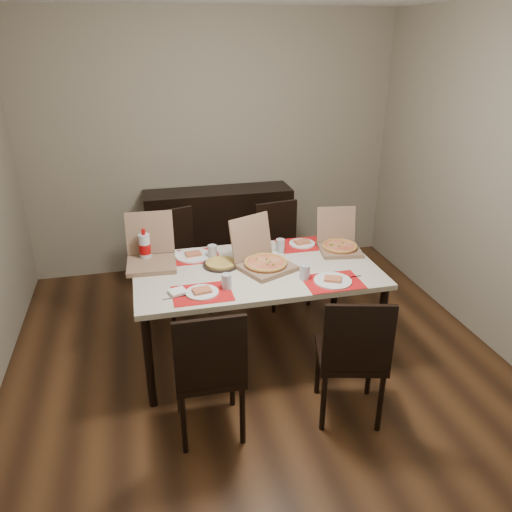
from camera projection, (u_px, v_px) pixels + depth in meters
name	position (u px, v px, depth m)	size (l,w,h in m)	color
ground	(260.00, 367.00, 3.86)	(3.80, 4.00, 0.02)	#482B16
room_walls	(246.00, 129.00, 3.53)	(3.84, 4.02, 2.62)	gray
sideboard	(219.00, 231.00, 5.25)	(1.50, 0.40, 0.90)	black
dining_table	(256.00, 276.00, 3.75)	(1.80, 1.00, 0.75)	beige
chair_near_left	(209.00, 369.00, 2.99)	(0.43, 0.43, 0.93)	black
chair_near_right	(353.00, 354.00, 3.14)	(0.51, 0.51, 0.93)	black
chair_far_left	(178.00, 257.00, 4.49)	(0.53, 0.53, 0.93)	black
chair_far_right	(281.00, 248.00, 4.68)	(0.48, 0.48, 0.93)	black
setting_near_left	(206.00, 290.00, 3.37)	(0.48, 0.30, 0.11)	red
setting_near_right	(326.00, 279.00, 3.52)	(0.45, 0.30, 0.11)	red
setting_far_left	(196.00, 255.00, 3.91)	(0.47, 0.30, 0.11)	red
setting_far_right	(296.00, 244.00, 4.09)	(0.46, 0.30, 0.11)	red
napkin_loose	(261.00, 265.00, 3.75)	(0.12, 0.11, 0.02)	white
pizza_box_center	(263.00, 261.00, 3.72)	(0.49, 0.51, 0.36)	brown
pizza_box_right	(339.00, 244.00, 4.02)	(0.36, 0.39, 0.32)	brown
pizza_box_left	(151.00, 256.00, 3.78)	(0.38, 0.42, 0.36)	brown
faina_plate	(221.00, 264.00, 3.77)	(0.28, 0.28, 0.03)	black
dip_bowl	(269.00, 256.00, 3.89)	(0.13, 0.13, 0.03)	white
soda_bottle	(145.00, 248.00, 3.80)	(0.09, 0.09, 0.26)	silver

